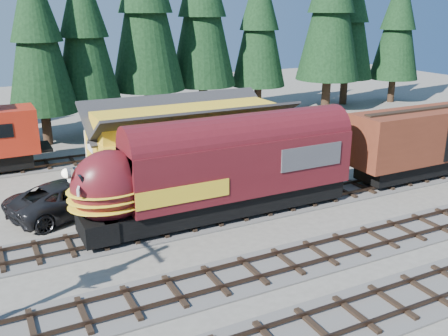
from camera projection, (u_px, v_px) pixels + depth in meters
name	position (u px, v px, depth m)	size (l,w,h in m)	color
ground	(275.00, 243.00, 24.25)	(120.00, 120.00, 0.00)	#6B665B
track_siding	(373.00, 185.00, 31.93)	(68.00, 3.20, 0.33)	#4C4947
track_spur	(18.00, 169.00, 35.20)	(32.00, 3.20, 0.33)	#4C4947
depot	(189.00, 137.00, 32.25)	(12.80, 7.00, 5.30)	gold
conifer_backdrop	(176.00, 17.00, 44.75)	(79.21, 23.06, 16.75)	black
locomotive	(213.00, 176.00, 26.28)	(15.61, 3.10, 4.25)	black
boxcar	(439.00, 138.00, 33.50)	(13.66, 2.93, 4.29)	black
pickup_truck_a	(71.00, 197.00, 27.56)	(3.17, 6.88, 1.91)	black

